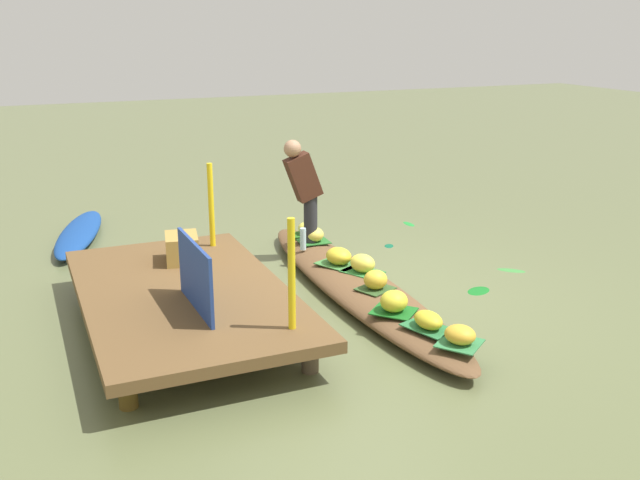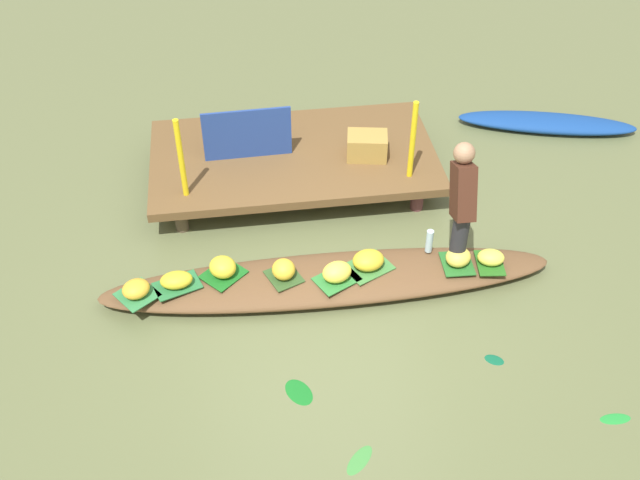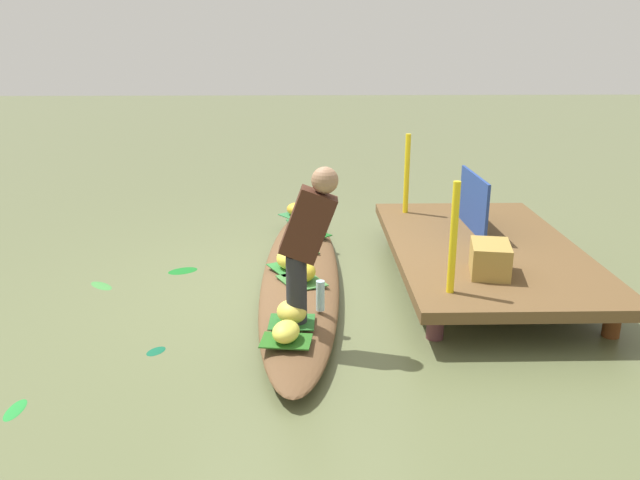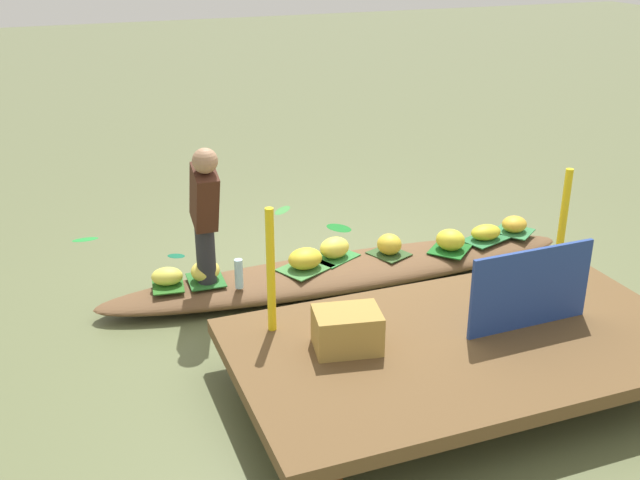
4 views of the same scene
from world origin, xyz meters
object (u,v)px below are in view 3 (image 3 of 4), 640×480
at_px(banana_bunch_0, 300,243).
at_px(produce_crate, 490,259).
at_px(banana_bunch_2, 289,259).
at_px(vendor_person, 307,237).
at_px(banana_bunch_5, 310,226).
at_px(banana_bunch_7, 301,271).
at_px(banana_bunch_4, 286,332).
at_px(water_bottle, 320,296).
at_px(market_banner, 473,202).
at_px(banana_bunch_3, 296,209).
at_px(vendor_boat, 301,276).
at_px(banana_bunch_6, 302,218).
at_px(banana_bunch_1, 292,312).

xyz_separation_m(banana_bunch_0, produce_crate, (1.11, 1.64, 0.20)).
relative_size(banana_bunch_2, vendor_person, 0.23).
xyz_separation_m(banana_bunch_2, produce_crate, (0.61, 1.75, 0.20)).
height_order(vendor_person, produce_crate, vendor_person).
xyz_separation_m(banana_bunch_5, vendor_person, (2.26, -0.04, 0.60)).
xyz_separation_m(banana_bunch_5, banana_bunch_7, (1.39, -0.09, -0.01)).
bearing_deg(banana_bunch_4, banana_bunch_5, 175.57).
relative_size(water_bottle, market_banner, 0.26).
bearing_deg(banana_bunch_3, water_bottle, 4.58).
bearing_deg(vendor_person, vendor_boat, -177.14).
distance_m(banana_bunch_5, banana_bunch_6, 0.45).
relative_size(banana_bunch_1, banana_bunch_4, 0.97).
distance_m(banana_bunch_1, produce_crate, 1.81).
bearing_deg(banana_bunch_4, vendor_person, 153.46).
bearing_deg(produce_crate, banana_bunch_3, -145.74).
xyz_separation_m(vendor_boat, banana_bunch_2, (0.06, -0.11, 0.20)).
relative_size(banana_bunch_0, vendor_person, 0.19).
xyz_separation_m(vendor_boat, banana_bunch_7, (0.39, 0.01, 0.20)).
bearing_deg(banana_bunch_4, banana_bunch_0, 177.44).
bearing_deg(water_bottle, banana_bunch_2, -163.85).
bearing_deg(banana_bunch_3, banana_bunch_5, 11.47).
xyz_separation_m(banana_bunch_6, vendor_person, (2.70, 0.05, 0.62)).
bearing_deg(water_bottle, banana_bunch_0, -173.23).
height_order(banana_bunch_0, market_banner, market_banner).
xyz_separation_m(banana_bunch_0, banana_bunch_6, (-1.01, 0.02, -0.02)).
bearing_deg(market_banner, banana_bunch_0, -85.07).
relative_size(vendor_boat, banana_bunch_3, 17.02).
bearing_deg(market_banner, produce_crate, -9.05).
bearing_deg(produce_crate, banana_bunch_4, -62.42).
bearing_deg(banana_bunch_4, market_banner, 139.24).
bearing_deg(produce_crate, banana_bunch_1, -70.92).
height_order(vendor_boat, market_banner, market_banner).
height_order(banana_bunch_5, produce_crate, produce_crate).
bearing_deg(banana_bunch_1, banana_bunch_0, 178.17).
height_order(banana_bunch_7, vendor_person, vendor_person).
height_order(vendor_boat, water_bottle, water_bottle).
bearing_deg(banana_bunch_4, water_bottle, 154.36).
bearing_deg(banana_bunch_1, banana_bunch_7, 175.28).
relative_size(banana_bunch_5, banana_bunch_6, 0.88).
bearing_deg(banana_bunch_6, banana_bunch_3, -168.84).
relative_size(banana_bunch_6, vendor_person, 0.25).
bearing_deg(market_banner, vendor_person, -44.10).
relative_size(vendor_boat, banana_bunch_1, 17.47).
distance_m(banana_bunch_1, banana_bunch_6, 2.71).
bearing_deg(banana_bunch_6, banana_bunch_5, 11.73).
relative_size(banana_bunch_7, vendor_person, 0.25).
distance_m(banana_bunch_1, banana_bunch_2, 1.20).
bearing_deg(banana_bunch_5, banana_bunch_6, -168.27).
relative_size(vendor_boat, banana_bunch_4, 16.87).
bearing_deg(market_banner, banana_bunch_6, -115.64).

